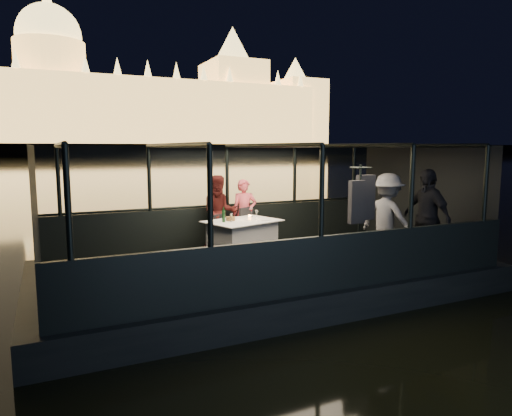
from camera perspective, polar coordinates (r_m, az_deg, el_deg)
name	(u,v)px	position (r m, az deg, el deg)	size (l,w,h in m)	color
river_water	(68,163)	(88.00, -22.40, 5.19)	(500.00, 500.00, 0.00)	black
boat_hull	(264,288)	(9.18, 1.06, -9.94)	(8.60, 4.40, 1.00)	black
boat_deck	(265,264)	(9.05, 1.07, -7.04)	(8.00, 4.00, 0.04)	black
gunwale_port	(227,225)	(10.75, -3.58, -2.15)	(8.00, 0.08, 0.90)	black
gunwale_starboard	(320,264)	(7.24, 8.05, -6.99)	(8.00, 0.08, 0.90)	black
cabin_glass_port	(227,176)	(10.61, -3.64, 3.98)	(8.00, 0.02, 1.40)	#99B2B2
cabin_glass_starboard	(322,191)	(7.04, 8.22, 2.11)	(8.00, 0.02, 1.40)	#99B2B2
cabin_roof_glass	(265,145)	(8.76, 1.11, 7.82)	(8.00, 4.00, 0.02)	#99B2B2
end_wall_fore	(36,219)	(7.96, -25.81, -1.22)	(0.02, 4.00, 2.30)	black
end_wall_aft	(421,196)	(11.16, 19.91, 1.40)	(0.02, 4.00, 2.30)	black
canopy_ribs	(265,205)	(8.83, 1.09, 0.33)	(8.00, 4.00, 2.30)	black
embankment	(54,152)	(217.92, -23.96, 6.45)	(400.00, 140.00, 6.00)	#423D33
parliament_building	(51,74)	(184.79, -24.24, 15.07)	(220.00, 32.00, 60.00)	#F2D18C
dining_table_central	(242,239)	(9.49, -1.71, -3.84)	(1.45, 1.05, 0.77)	silver
chair_port_left	(221,233)	(9.80, -4.42, -3.11)	(0.38, 0.38, 0.81)	black
chair_port_right	(250,230)	(10.06, -0.75, -2.80)	(0.43, 0.43, 0.93)	black
coat_stand	(359,223)	(8.45, 12.77, -1.90)	(0.54, 0.44, 1.96)	black
person_woman_coral	(244,215)	(10.36, -1.46, -0.83)	(0.56, 0.37, 1.55)	#DF515C
person_man_maroon	(220,216)	(10.15, -4.55, -1.02)	(0.79, 0.62, 1.66)	#441413
passenger_stripe	(387,219)	(9.42, 16.08, -1.35)	(1.14, 0.64, 1.76)	silver
passenger_dark	(426,222)	(9.29, 20.47, -1.65)	(1.10, 0.46, 1.88)	black
wine_bottle	(224,215)	(9.23, -4.07, -0.84)	(0.07, 0.07, 0.31)	#123216
bread_basket	(230,219)	(9.43, -3.21, -1.33)	(0.20, 0.20, 0.08)	brown
amber_candle	(250,218)	(9.53, -0.82, -1.22)	(0.06, 0.06, 0.09)	#FE973F
plate_near	(265,220)	(9.49, 1.17, -1.46)	(0.23, 0.23, 0.01)	white
plate_far	(231,219)	(9.54, -3.16, -1.42)	(0.26, 0.26, 0.02)	white
wine_glass_white	(231,217)	(9.23, -3.10, -1.18)	(0.06, 0.06, 0.17)	silver
wine_glass_red	(251,213)	(9.89, -0.57, -0.58)	(0.07, 0.07, 0.19)	silver
wine_glass_empty	(257,215)	(9.48, 0.06, -0.93)	(0.07, 0.07, 0.20)	silver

